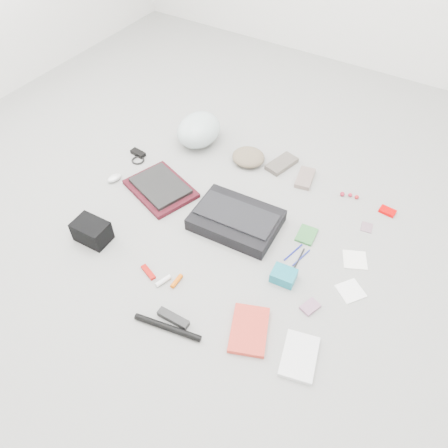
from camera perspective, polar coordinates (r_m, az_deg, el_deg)
The scene contains 33 objects.
ground_plane at distance 2.25m, azimuth 0.00°, elevation -0.86°, with size 4.00×4.00×0.00m, color gray.
messenger_bag at distance 2.25m, azimuth 1.60°, elevation 0.53°, with size 0.43×0.31×0.07m, color black.
bag_flap at distance 2.22m, azimuth 1.62°, elevation 1.26°, with size 0.41×0.19×0.01m, color black.
laptop_sleeve at distance 2.47m, azimuth -8.26°, elevation 4.58°, with size 0.37×0.28×0.03m, color #410D16.
laptop at distance 2.46m, azimuth -8.31°, elevation 4.97°, with size 0.31×0.22×0.02m, color black.
bike_helmet at distance 2.74m, azimuth -3.32°, elevation 12.19°, with size 0.25×0.31×0.19m, color silver.
beanie at distance 2.63m, azimuth 3.20°, elevation 8.72°, with size 0.20×0.19×0.07m, color #72624C.
mitten_left at distance 2.63m, azimuth 7.54°, elevation 7.81°, with size 0.10×0.20×0.03m, color #5B544B.
mitten_right at distance 2.56m, azimuth 10.53°, elevation 5.92°, with size 0.09×0.17×0.03m, color gray.
power_brick at distance 2.74m, azimuth -11.16°, elevation 9.07°, with size 0.09×0.04×0.03m, color black.
cable_coil at distance 2.69m, azimuth -11.17°, elevation 8.17°, with size 0.08×0.08×0.01m, color black.
mouse at distance 2.58m, azimuth -14.14°, elevation 5.86°, with size 0.05×0.09×0.03m, color silver.
camera_bag at distance 2.27m, azimuth -16.87°, elevation -0.92°, with size 0.17×0.12×0.11m, color black.
multitool at distance 2.10m, azimuth -9.86°, elevation -6.21°, with size 0.10×0.03×0.01m, color #A20B07.
toiletry_tube_white at distance 2.06m, azimuth -7.94°, elevation -7.36°, with size 0.02×0.02×0.08m, color silver.
toiletry_tube_orange at distance 2.05m, azimuth -6.22°, elevation -7.43°, with size 0.02×0.02×0.08m, color #D85704.
u_lock at distance 1.94m, azimuth -6.64°, elevation -12.14°, with size 0.15×0.04×0.03m, color black.
bike_pump at distance 1.92m, azimuth -7.39°, elevation -13.24°, with size 0.03×0.03×0.31m, color black.
book_red at distance 1.91m, azimuth 3.30°, elevation -13.63°, with size 0.15×0.23×0.02m, color red.
book_white at distance 1.88m, azimuth 9.81°, elevation -16.67°, with size 0.14×0.21×0.02m, color silver.
notepad at distance 2.26m, azimuth 10.72°, elevation -1.40°, with size 0.09×0.12×0.01m, color #306F34.
pen_blue at distance 2.18m, azimuth 9.03°, elevation -3.66°, with size 0.01×0.01×0.14m, color navy.
pen_black at distance 2.16m, azimuth 9.77°, elevation -4.51°, with size 0.01×0.01×0.14m, color black.
pen_navy at distance 2.16m, azimuth 10.05°, elevation -4.36°, with size 0.01×0.01×0.13m, color navy.
accordion_wallet at distance 2.05m, azimuth 7.80°, elevation -6.71°, with size 0.11×0.09×0.06m, color teal.
card_deck at distance 2.00m, azimuth 11.17°, elevation -10.57°, with size 0.06×0.08×0.02m, color #9C6B88.
napkin_top at distance 2.22m, azimuth 16.73°, elevation -4.51°, with size 0.11×0.11×0.01m, color white.
napkin_bottom at distance 2.10m, azimuth 16.20°, elevation -8.40°, with size 0.11×0.11×0.01m, color white.
lollipop_a at distance 2.50m, azimuth 15.20°, elevation 3.81°, with size 0.03×0.03×0.03m, color maroon.
lollipop_b at distance 2.51m, azimuth 16.16°, elevation 3.67°, with size 0.02×0.02×0.02m, color #A91D31.
lollipop_c at distance 2.51m, azimuth 16.95°, elevation 3.40°, with size 0.02×0.02×0.02m, color #B31B21.
altoids_tin at distance 2.49m, azimuth 20.57°, elevation 1.58°, with size 0.08×0.05×0.02m, color #D60001.
stamp_sheet at distance 2.38m, azimuth 18.14°, elevation -0.41°, with size 0.06×0.07×0.00m, color gray.
Camera 1 is at (0.78, -1.26, 1.69)m, focal length 35.00 mm.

